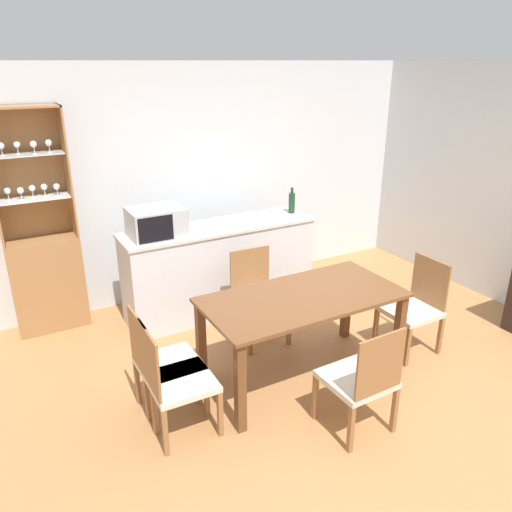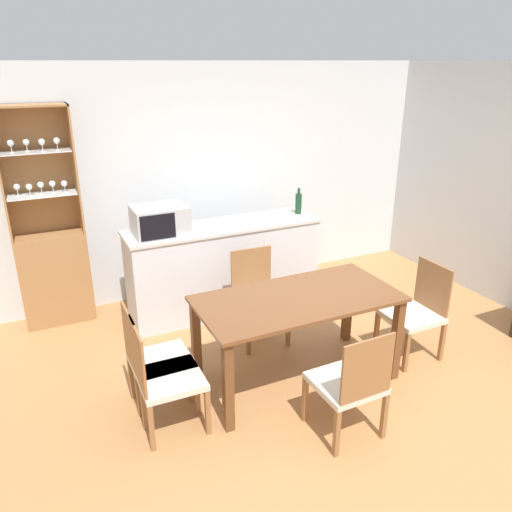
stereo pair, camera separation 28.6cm
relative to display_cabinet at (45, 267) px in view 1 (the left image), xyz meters
The scene contains 12 objects.
ground_plane 3.18m from the display_cabinet, 51.85° to the right, with size 18.00×18.00×0.00m, color #B27A47.
wall_back 2.03m from the display_cabinet, ahead, with size 6.80×0.06×2.55m.
kitchen_counter 1.74m from the display_cabinet, 17.02° to the right, with size 2.05×0.55×0.96m.
display_cabinet is the anchor object (origin of this frame).
dining_table 2.62m from the display_cabinet, 49.03° to the right, with size 1.64×0.82×0.77m.
dining_chair_head_far 2.12m from the display_cabinet, 35.37° to the right, with size 0.47×0.47×0.88m.
dining_chair_side_right_near 3.57m from the display_cabinet, 36.07° to the right, with size 0.45×0.45×0.88m.
dining_chair_head_near 3.23m from the display_cabinet, 57.86° to the right, with size 0.46×0.46×0.88m.
dining_chair_side_left_near 2.18m from the display_cabinet, 75.34° to the right, with size 0.46×0.46×0.88m.
dining_chair_side_left_far 1.95m from the display_cabinet, 73.49° to the right, with size 0.45×0.45×0.88m.
microwave 1.21m from the display_cabinet, 27.75° to the right, with size 0.52×0.40×0.28m.
wine_bottle 2.65m from the display_cabinet, 10.65° to the right, with size 0.07×0.07×0.29m.
Camera 1 is at (-2.31, -2.52, 2.55)m, focal length 35.00 mm.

